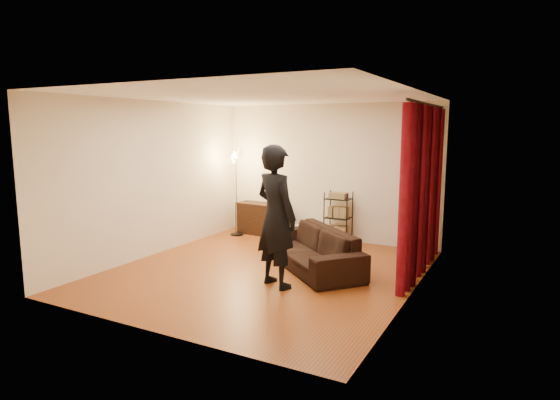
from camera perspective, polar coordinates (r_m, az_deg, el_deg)
The scene contains 14 objects.
floor at distance 7.43m, azimuth -1.79°, elevation -8.67°, with size 5.00×5.00×0.00m, color #903D1B.
ceiling at distance 7.11m, azimuth -1.89°, elevation 12.58°, with size 5.00×5.00×0.00m, color white.
wall_back at distance 9.38m, azimuth 5.79°, elevation 3.37°, with size 5.00×5.00×0.00m, color beige.
wall_front at distance 5.15m, azimuth -15.81°, elevation -1.37°, with size 5.00×5.00×0.00m, color beige.
wall_left at distance 8.49m, azimuth -15.15°, elevation 2.53°, with size 5.00×5.00×0.00m, color beige.
wall_right at distance 6.34m, azimuth 16.08°, elevation 0.47°, with size 5.00×5.00×0.00m, color beige.
curtain_rod at distance 7.41m, azimuth 17.58°, elevation 11.10°, with size 0.04×0.04×2.65m, color black.
curtain at distance 7.47m, azimuth 16.97°, elevation 1.06°, with size 0.22×2.65×2.55m, color maroon, non-canonical shape.
sofa at distance 7.54m, azimuth 3.82°, elevation -5.89°, with size 2.20×0.86×0.64m, color black.
person at distance 6.53m, azimuth -0.49°, elevation -2.03°, with size 0.73×0.48×2.01m, color black.
media_cabinet at distance 9.87m, azimuth -2.12°, elevation -2.31°, with size 1.13×0.42×0.66m, color black.
storage_boxes at distance 9.48m, azimuth 2.36°, elevation -3.96°, with size 0.34×0.27×0.28m, color silver, non-canonical shape.
wire_shelf at distance 9.12m, azimuth 7.10°, elevation -2.16°, with size 0.46×0.32×1.02m, color black, non-canonical shape.
floor_lamp at distance 9.74m, azimuth -5.35°, elevation 0.85°, with size 0.32×0.32×1.78m, color silver, non-canonical shape.
Camera 1 is at (3.53, -6.15, 2.23)m, focal length 30.00 mm.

